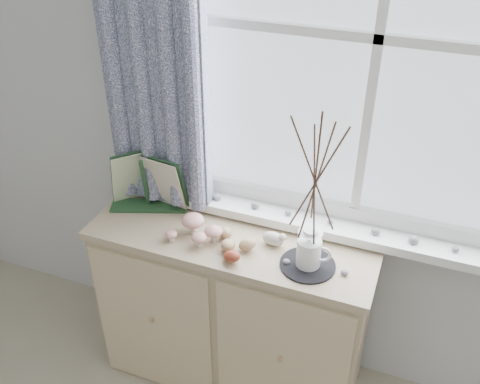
{
  "coord_description": "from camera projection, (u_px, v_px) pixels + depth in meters",
  "views": [
    {
      "loc": [
        0.51,
        0.13,
        2.2
      ],
      "look_at": [
        -0.1,
        1.7,
        1.1
      ],
      "focal_mm": 40.0,
      "sensor_mm": 36.0,
      "label": 1
    }
  ],
  "objects": [
    {
      "name": "crocheted_doily",
      "position": [
        308.0,
        265.0,
        2.04
      ],
      "size": [
        0.21,
        0.21,
        0.01
      ],
      "primitive_type": "cylinder",
      "color": "black",
      "rests_on": "sideboard"
    },
    {
      "name": "sideboard",
      "position": [
        233.0,
        309.0,
        2.43
      ],
      "size": [
        1.2,
        0.45,
        0.85
      ],
      "color": "tan",
      "rests_on": "ground"
    },
    {
      "name": "toadstool_cluster",
      "position": [
        197.0,
        228.0,
        2.16
      ],
      "size": [
        0.22,
        0.15,
        0.09
      ],
      "color": "beige",
      "rests_on": "sideboard"
    },
    {
      "name": "sideboard_pebbles",
      "position": [
        312.0,
        258.0,
        2.06
      ],
      "size": [
        0.25,
        0.19,
        0.02
      ],
      "color": "gray",
      "rests_on": "sideboard"
    },
    {
      "name": "botanical_book",
      "position": [
        143.0,
        185.0,
        2.27
      ],
      "size": [
        0.41,
        0.26,
        0.27
      ],
      "primitive_type": null,
      "rotation": [
        0.0,
        0.0,
        0.35
      ],
      "color": "#1F4123",
      "rests_on": "sideboard"
    },
    {
      "name": "twig_pitcher",
      "position": [
        316.0,
        176.0,
        1.82
      ],
      "size": [
        0.3,
        0.3,
        0.7
      ],
      "rotation": [
        0.0,
        0.0,
        0.22
      ],
      "color": "white",
      "rests_on": "crocheted_doily"
    },
    {
      "name": "wooden_eggs",
      "position": [
        233.0,
        244.0,
        2.1
      ],
      "size": [
        0.17,
        0.17,
        0.07
      ],
      "color": "tan",
      "rests_on": "sideboard"
    },
    {
      "name": "songbird_figurine",
      "position": [
        273.0,
        238.0,
        2.13
      ],
      "size": [
        0.13,
        0.07,
        0.06
      ],
      "primitive_type": null,
      "rotation": [
        0.0,
        0.0,
        -0.08
      ],
      "color": "silver",
      "rests_on": "sideboard"
    }
  ]
}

